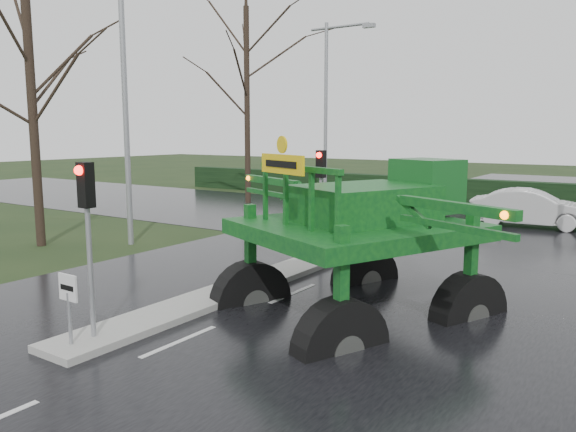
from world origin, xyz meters
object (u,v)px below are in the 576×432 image
Objects in this scene: keep_left_sign at (68,298)px; street_light_left_far at (331,97)px; crop_sprayer at (259,205)px; white_sedan at (530,227)px; traffic_signal_near at (87,212)px; traffic_signal_mid at (321,180)px; street_light_left_near at (130,77)px.

street_light_left_far reaches higher than keep_left_sign.
keep_left_sign is 4.88m from crop_sprayer.
keep_left_sign is at bearing -72.22° from street_light_left_far.
traffic_signal_near is at bearing 161.14° from white_sedan.
traffic_signal_near is 1.00× the size of traffic_signal_mid.
traffic_signal_mid is (0.00, 8.50, 0.00)m from traffic_signal_near.
street_light_left_near is 1.00× the size of street_light_left_far.
white_sedan is (4.15, 19.27, -2.59)m from traffic_signal_near.
keep_left_sign is 9.12m from traffic_signal_mid.
street_light_left_near is 17.56m from white_sedan.
white_sedan is at bearing 77.84° from traffic_signal_near.
crop_sprayer reaches higher than traffic_signal_mid.
traffic_signal_mid is 7.83m from street_light_left_near.
keep_left_sign is 0.16× the size of crop_sprayer.
keep_left_sign is 11.32m from street_light_left_near.
street_light_left_near and street_light_left_far have the same top height.
traffic_signal_near is at bearing -71.83° from street_light_left_far.
keep_left_sign reaches higher than white_sedan.
street_light_left_near is (-6.89, -1.49, 3.40)m from traffic_signal_mid.
crop_sprayer is at bearing 161.16° from white_sedan.
street_light_left_far is at bearing 138.44° from crop_sprayer.
crop_sprayer is at bearing -65.24° from street_light_left_far.
white_sedan is at bearing 47.98° from street_light_left_near.
crop_sprayer is (0.89, 4.62, 1.30)m from keep_left_sign.
white_sedan is (11.05, -1.74, -5.99)m from street_light_left_far.
white_sedan is (3.26, 15.15, -2.36)m from crop_sprayer.
traffic_signal_near is 4.23m from crop_sprayer.
street_light_left_far is at bearing 90.00° from street_light_left_near.
street_light_left_far is at bearing 74.35° from white_sedan.
street_light_left_far is 1.21× the size of crop_sprayer.
white_sedan is at bearing 68.92° from traffic_signal_mid.
crop_sprayer is at bearing 77.77° from traffic_signal_near.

